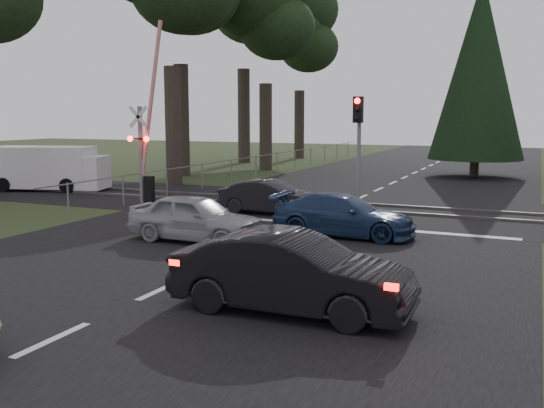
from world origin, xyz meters
The scene contains 17 objects.
ground centered at (0.00, 0.00, 0.00)m, with size 120.00×120.00×0.00m, color #313D1B.
road centered at (0.00, 10.00, 0.01)m, with size 14.00×100.00×0.01m, color black.
rail_corridor centered at (0.00, 12.00, 0.01)m, with size 120.00×8.00×0.01m, color black.
stop_line centered at (0.00, 8.20, 0.01)m, with size 13.00×0.35×0.00m, color silver.
rail_near centered at (0.00, 11.20, 0.05)m, with size 120.00×0.12×0.10m, color #59544C.
rail_far centered at (0.00, 12.80, 0.05)m, with size 120.00×0.12×0.10m, color #59544C.
crossing_signal centered at (-7.27, 9.79, 2.06)m, with size 1.62×0.38×6.96m.
traffic_signal_center centered at (1.00, 10.68, 2.81)m, with size 0.32×0.48×4.10m.
euc_tree_c centered at (-9.00, 25.00, 9.51)m, with size 6.00×6.00×13.20m.
euc_tree_e centered at (-11.00, 36.00, 9.51)m, with size 6.00×6.00×13.20m.
conifer_tree centered at (3.50, 26.00, 5.99)m, with size 5.20×5.20×11.00m.
fence_left centered at (-7.80, 22.50, 0.00)m, with size 0.10×36.00×1.20m, color slate, non-canonical shape.
dark_hatchback centered at (2.91, -0.24, 0.71)m, with size 1.50×4.29×1.41m, color black.
silver_car centered at (-1.80, 4.37, 0.65)m, with size 1.54×3.82×1.30m, color #94989C.
blue_sedan centered at (1.72, 6.75, 0.60)m, with size 1.68×4.14×1.20m, color navy.
dark_car_far centered at (-1.84, 9.49, 0.59)m, with size 1.25×3.59×1.18m, color black.
white_van centered at (-13.83, 11.62, 1.02)m, with size 5.48×3.31×2.02m.
Camera 1 is at (6.77, -9.87, 3.48)m, focal length 40.00 mm.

